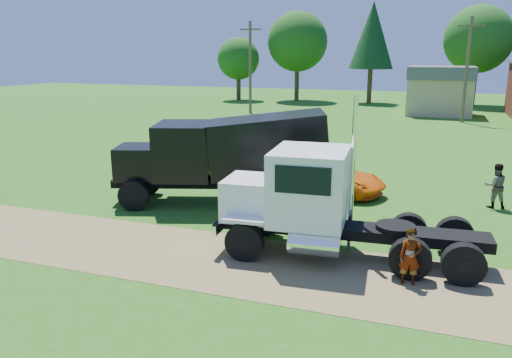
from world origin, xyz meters
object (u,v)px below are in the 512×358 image
(white_semi_tractor, at_px, (312,202))
(spectator_a, at_px, (410,257))
(black_dump_truck, at_px, (229,153))
(orange_pickup, at_px, (333,178))

(white_semi_tractor, xyz_separation_m, spectator_a, (2.98, -1.25, -0.88))
(black_dump_truck, distance_m, spectator_a, 9.23)
(spectator_a, bearing_deg, black_dump_truck, 138.08)
(black_dump_truck, height_order, spectator_a, black_dump_truck)
(white_semi_tractor, distance_m, orange_pickup, 7.23)
(orange_pickup, bearing_deg, spectator_a, -135.31)
(black_dump_truck, distance_m, orange_pickup, 4.99)
(orange_pickup, height_order, spectator_a, spectator_a)
(black_dump_truck, xyz_separation_m, orange_pickup, (3.71, 3.01, -1.43))
(white_semi_tractor, height_order, black_dump_truck, white_semi_tractor)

